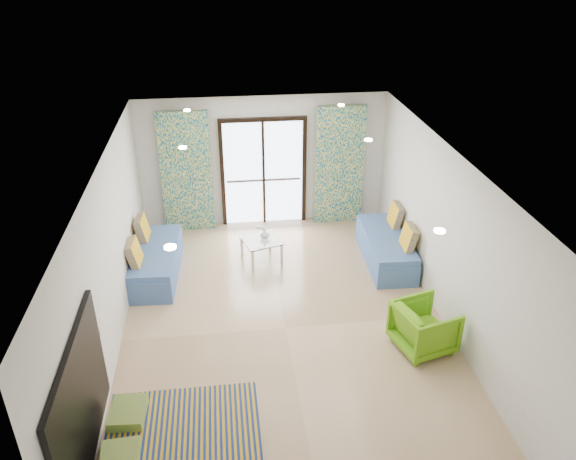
{
  "coord_description": "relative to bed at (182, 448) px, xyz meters",
  "views": [
    {
      "loc": [
        -0.84,
        -6.99,
        5.43
      ],
      "look_at": [
        0.17,
        1.09,
        1.15
      ],
      "focal_mm": 35.0,
      "sensor_mm": 36.0,
      "label": 1
    }
  ],
  "objects": [
    {
      "name": "curtain_left",
      "position": [
        -0.08,
        5.95,
        1.0
      ],
      "size": [
        1.0,
        0.1,
        2.5
      ],
      "primitive_type": "cube",
      "color": "silver",
      "rests_on": "floor"
    },
    {
      "name": "headboard",
      "position": [
        -0.99,
        0.0,
        0.8
      ],
      "size": [
        0.06,
        2.1,
        1.5
      ],
      "primitive_type": "cube",
      "color": "black",
      "rests_on": "floor"
    },
    {
      "name": "downlight_f",
      "position": [
        2.87,
        5.38,
        2.42
      ],
      "size": [
        0.12,
        0.12,
        0.02
      ],
      "primitive_type": "cylinder",
      "color": "#FFE0B2",
      "rests_on": "ceiling"
    },
    {
      "name": "downlight_a",
      "position": [
        0.07,
        0.38,
        2.42
      ],
      "size": [
        0.12,
        0.12,
        0.02
      ],
      "primitive_type": "cylinder",
      "color": "#FFE0B2",
      "rests_on": "ceiling"
    },
    {
      "name": "balcony_door",
      "position": [
        1.47,
        6.1,
        1.0
      ],
      "size": [
        1.76,
        0.08,
        2.28
      ],
      "color": "black",
      "rests_on": "floor"
    },
    {
      "name": "armchair",
      "position": [
        3.43,
        1.67,
        0.15
      ],
      "size": [
        0.91,
        0.95,
        0.8
      ],
      "primitive_type": "imported",
      "rotation": [
        0.0,
        0.0,
        1.84
      ],
      "color": "#63AA16",
      "rests_on": "floor"
    },
    {
      "name": "curtain_right",
      "position": [
        3.02,
        5.95,
        1.0
      ],
      "size": [
        1.0,
        0.1,
        2.5
      ],
      "primitive_type": "cube",
      "color": "silver",
      "rests_on": "floor"
    },
    {
      "name": "vase",
      "position": [
        1.35,
        4.55,
        0.27
      ],
      "size": [
        0.2,
        0.21,
        0.17
      ],
      "primitive_type": "imported",
      "rotation": [
        0.0,
        0.0,
        0.18
      ],
      "color": "white",
      "rests_on": "coffee_table"
    },
    {
      "name": "downlight_d",
      "position": [
        2.87,
        3.38,
        2.42
      ],
      "size": [
        0.12,
        0.12,
        0.02
      ],
      "primitive_type": "cylinder",
      "color": "#FFE0B2",
      "rests_on": "ceiling"
    },
    {
      "name": "downlight_c",
      "position": [
        0.07,
        3.38,
        2.42
      ],
      "size": [
        0.12,
        0.12,
        0.02
      ],
      "primitive_type": "cylinder",
      "color": "#FFE0B2",
      "rests_on": "ceiling"
    },
    {
      "name": "wall_back",
      "position": [
        1.47,
        6.13,
        1.1
      ],
      "size": [
        5.0,
        0.01,
        2.7
      ],
      "primitive_type": null,
      "color": "silver",
      "rests_on": "ground"
    },
    {
      "name": "downlight_b",
      "position": [
        2.87,
        0.38,
        2.42
      ],
      "size": [
        0.12,
        0.12,
        0.02
      ],
      "primitive_type": "cylinder",
      "color": "#FFE0B2",
      "rests_on": "ceiling"
    },
    {
      "name": "ceiling",
      "position": [
        1.47,
        2.38,
        2.45
      ],
      "size": [
        5.0,
        7.5,
        0.01
      ],
      "primitive_type": null,
      "color": "silver",
      "rests_on": "ground"
    },
    {
      "name": "floor",
      "position": [
        1.47,
        2.38,
        -0.25
      ],
      "size": [
        5.0,
        7.5,
        0.01
      ],
      "primitive_type": null,
      "color": "#96795A",
      "rests_on": "ground"
    },
    {
      "name": "wall_left",
      "position": [
        -1.03,
        2.38,
        1.1
      ],
      "size": [
        0.01,
        7.5,
        2.7
      ],
      "primitive_type": null,
      "color": "silver",
      "rests_on": "ground"
    },
    {
      "name": "balcony_rail",
      "position": [
        1.47,
        6.11,
        0.7
      ],
      "size": [
        1.52,
        0.03,
        0.04
      ],
      "primitive_type": "cube",
      "color": "#595451",
      "rests_on": "balcony_door"
    },
    {
      "name": "downlight_e",
      "position": [
        0.07,
        5.38,
        2.42
      ],
      "size": [
        0.12,
        0.12,
        0.02
      ],
      "primitive_type": "cylinder",
      "color": "#FFE0B2",
      "rests_on": "ceiling"
    },
    {
      "name": "daybed_left",
      "position": [
        -0.64,
        4.21,
        0.04
      ],
      "size": [
        0.84,
        1.95,
        0.94
      ],
      "rotation": [
        0.0,
        0.0,
        -0.05
      ],
      "color": "#41609B",
      "rests_on": "floor"
    },
    {
      "name": "daybed_right",
      "position": [
        3.59,
        4.18,
        0.04
      ],
      "size": [
        0.81,
        1.94,
        0.95
      ],
      "rotation": [
        0.0,
        0.0,
        -0.04
      ],
      "color": "#41609B",
      "rests_on": "floor"
    },
    {
      "name": "coffee_table",
      "position": [
        1.28,
        4.49,
        0.13
      ],
      "size": [
        0.82,
        0.82,
        0.76
      ],
      "rotation": [
        0.0,
        0.0,
        0.3
      ],
      "color": "silver",
      "rests_on": "floor"
    },
    {
      "name": "switch_plate",
      "position": [
        -1.0,
        1.25,
        0.8
      ],
      "size": [
        0.02,
        0.1,
        0.1
      ],
      "primitive_type": "cube",
      "color": "silver",
      "rests_on": "wall_left"
    },
    {
      "name": "wall_right",
      "position": [
        3.97,
        2.38,
        1.1
      ],
      "size": [
        0.01,
        7.5,
        2.7
      ],
      "primitive_type": null,
      "color": "silver",
      "rests_on": "ground"
    },
    {
      "name": "bed",
      "position": [
        0.0,
        0.0,
        0.0
      ],
      "size": [
        1.76,
        1.44,
        0.61
      ],
      "color": "silver",
      "rests_on": "floor"
    }
  ]
}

